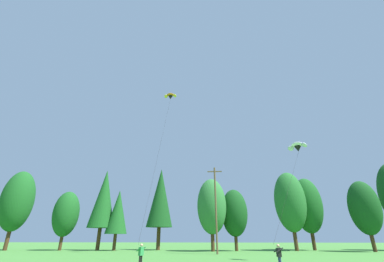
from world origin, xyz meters
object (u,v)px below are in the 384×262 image
at_px(kite_flyer_near, 141,253).
at_px(kite_flyer_mid, 279,255).
at_px(parafoil_kite_high_orange, 170,96).
at_px(parafoil_kite_mid_white, 297,147).
at_px(utility_pole, 216,206).

relative_size(kite_flyer_near, kite_flyer_mid, 1.00).
relative_size(kite_flyer_near, parafoil_kite_high_orange, 0.07).
distance_m(kite_flyer_near, kite_flyer_mid, 10.38).
xyz_separation_m(kite_flyer_near, parafoil_kite_high_orange, (-0.76, 15.87, 23.43)).
height_order(kite_flyer_near, parafoil_kite_high_orange, parafoil_kite_high_orange).
bearing_deg(parafoil_kite_mid_white, utility_pole, 129.37).
bearing_deg(utility_pole, kite_flyer_mid, -77.17).
bearing_deg(parafoil_kite_high_orange, kite_flyer_mid, -56.42).
height_order(parafoil_kite_high_orange, parafoil_kite_mid_white, parafoil_kite_high_orange).
xyz_separation_m(utility_pole, kite_flyer_near, (-6.35, -16.68, -5.27)).
bearing_deg(utility_pole, parafoil_kite_high_orange, -173.52).
distance_m(kite_flyer_near, parafoil_kite_high_orange, 28.31).
bearing_deg(utility_pole, parafoil_kite_mid_white, -50.63).
relative_size(parafoil_kite_high_orange, parafoil_kite_mid_white, 2.25).
height_order(kite_flyer_near, parafoil_kite_mid_white, parafoil_kite_mid_white).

